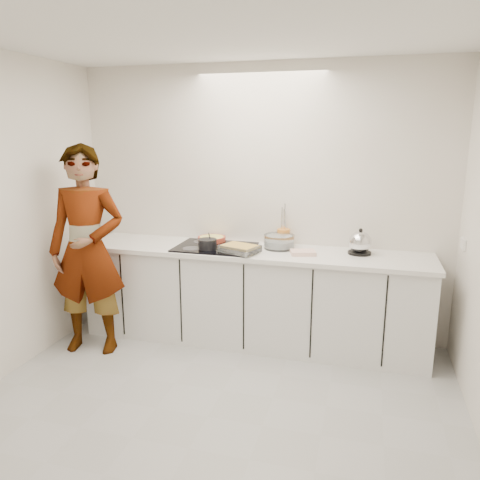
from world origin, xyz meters
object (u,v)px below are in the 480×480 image
(tart_dish, at_px, (212,239))
(baking_dish, at_px, (240,248))
(mixing_bowl, at_px, (279,242))
(kettle, at_px, (360,243))
(hob, at_px, (215,247))
(saucepan, at_px, (208,244))
(cook, at_px, (87,251))
(utensil_crock, at_px, (283,237))

(tart_dish, bearing_deg, baking_dish, -41.75)
(mixing_bowl, relative_size, kettle, 1.59)
(tart_dish, height_order, baking_dish, baking_dish)
(tart_dish, height_order, kettle, kettle)
(hob, xyz_separation_m, tart_dish, (-0.10, 0.19, 0.03))
(mixing_bowl, height_order, kettle, kettle)
(saucepan, xyz_separation_m, mixing_bowl, (0.62, 0.25, -0.00))
(baking_dish, distance_m, cook, 1.36)
(saucepan, relative_size, baking_dish, 0.58)
(saucepan, xyz_separation_m, utensil_crock, (0.63, 0.40, 0.02))
(tart_dish, height_order, mixing_bowl, mixing_bowl)
(saucepan, distance_m, baking_dish, 0.31)
(saucepan, xyz_separation_m, baking_dish, (0.31, -0.02, -0.01))
(saucepan, bearing_deg, tart_dish, 101.92)
(utensil_crock, distance_m, cook, 1.81)
(baking_dish, relative_size, utensil_crock, 2.49)
(baking_dish, xyz_separation_m, mixing_bowl, (0.31, 0.27, 0.01))
(utensil_crock, bearing_deg, kettle, -12.26)
(utensil_crock, bearing_deg, mixing_bowl, -95.04)
(baking_dish, distance_m, mixing_bowl, 0.41)
(mixing_bowl, bearing_deg, tart_dish, 174.53)
(mixing_bowl, bearing_deg, kettle, -0.48)
(saucepan, relative_size, kettle, 0.95)
(saucepan, height_order, utensil_crock, saucepan)
(mixing_bowl, bearing_deg, baking_dish, -138.28)
(saucepan, relative_size, mixing_bowl, 0.60)
(kettle, distance_m, cook, 2.43)
(mixing_bowl, distance_m, utensil_crock, 0.15)
(saucepan, distance_m, utensil_crock, 0.75)
(hob, xyz_separation_m, saucepan, (-0.03, -0.12, 0.05))
(baking_dish, xyz_separation_m, kettle, (1.03, 0.27, 0.05))
(saucepan, xyz_separation_m, cook, (-1.00, -0.39, -0.03))
(baking_dish, distance_m, utensil_crock, 0.53)
(saucepan, bearing_deg, cook, -158.39)
(mixing_bowl, relative_size, utensil_crock, 2.40)
(utensil_crock, bearing_deg, hob, -155.04)
(tart_dish, xyz_separation_m, kettle, (1.41, -0.07, 0.06))
(baking_dish, height_order, cook, cook)
(hob, height_order, cook, cook)
(mixing_bowl, bearing_deg, hob, -167.56)
(saucepan, height_order, mixing_bowl, saucepan)
(mixing_bowl, xyz_separation_m, kettle, (0.73, -0.01, 0.04))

